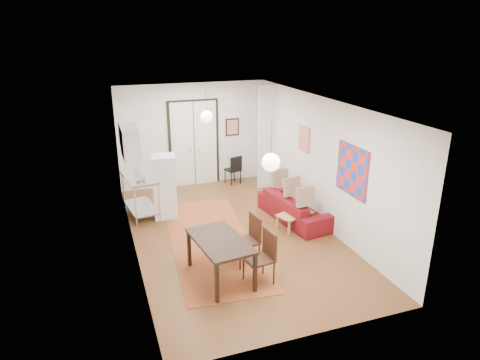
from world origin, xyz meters
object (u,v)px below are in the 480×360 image
object	(u,v)px
kitchen_counter	(140,190)
dining_table	(220,244)
coffee_table	(295,215)
black_side_chair	(232,166)
dining_chair_near	(243,235)
sofa	(295,208)
dining_chair_far	(257,252)
fridge	(165,187)

from	to	relation	value
kitchen_counter	dining_table	bearing A→B (deg)	-81.54
coffee_table	black_side_chair	size ratio (longest dim) A/B	1.08
kitchen_counter	black_side_chair	xyz separation A→B (m)	(2.80, 1.46, -0.15)
dining_table	black_side_chair	xyz separation A→B (m)	(1.81, 4.82, -0.20)
dining_chair_near	black_side_chair	world-z (taller)	dining_chair_near
sofa	coffee_table	world-z (taller)	sofa
coffee_table	dining_chair_far	world-z (taller)	dining_chair_far
dining_chair_near	black_side_chair	size ratio (longest dim) A/B	1.14
black_side_chair	dining_chair_near	bearing A→B (deg)	58.32
fridge	black_side_chair	bearing A→B (deg)	46.20
sofa	coffee_table	bearing A→B (deg)	146.24
sofa	coffee_table	size ratio (longest dim) A/B	2.29
fridge	black_side_chair	xyz separation A→B (m)	(2.26, 1.78, -0.27)
dining_table	dining_chair_near	distance (m)	0.76
fridge	dining_chair_near	world-z (taller)	fridge
fridge	sofa	bearing A→B (deg)	-14.81
dining_chair_near	black_side_chair	xyz separation A→B (m)	(1.21, 4.37, -0.07)
sofa	dining_chair_near	size ratio (longest dim) A/B	2.17
fridge	dining_chair_far	xyz separation A→B (m)	(1.05, -3.29, -0.20)
coffee_table	dining_chair_near	bearing A→B (deg)	-147.94
dining_table	dining_chair_near	bearing A→B (deg)	36.70
coffee_table	dining_chair_near	xyz separation A→B (m)	(-1.59, -1.00, 0.25)
fridge	dining_chair_far	world-z (taller)	fridge
coffee_table	dining_chair_far	distance (m)	2.34
kitchen_counter	fridge	xyz separation A→B (m)	(0.54, -0.32, 0.12)
sofa	fridge	distance (m)	3.11
kitchen_counter	dining_table	xyz separation A→B (m)	(0.99, -3.36, 0.05)
coffee_table	dining_table	bearing A→B (deg)	-146.62
coffee_table	dining_table	distance (m)	2.65
dining_chair_far	black_side_chair	distance (m)	5.21
kitchen_counter	black_side_chair	world-z (taller)	kitchen_counter
dining_table	dining_chair_near	size ratio (longest dim) A/B	1.55
kitchen_counter	dining_chair_near	world-z (taller)	kitchen_counter
dining_chair_far	black_side_chair	world-z (taller)	dining_chair_far
coffee_table	kitchen_counter	size ratio (longest dim) A/B	0.68
sofa	black_side_chair	xyz separation A→B (m)	(-0.58, 2.97, 0.18)
dining_table	dining_chair_far	size ratio (longest dim) A/B	1.55
fridge	dining_chair_near	size ratio (longest dim) A/B	1.58
fridge	dining_chair_near	bearing A→B (deg)	-59.93
fridge	dining_table	bearing A→B (deg)	-73.56
black_side_chair	kitchen_counter	bearing A→B (deg)	11.35
coffee_table	dining_chair_far	xyz separation A→B (m)	(-1.59, -1.70, 0.25)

